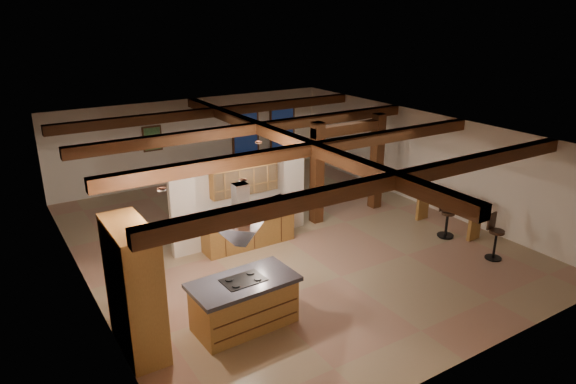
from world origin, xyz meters
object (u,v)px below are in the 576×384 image
at_px(dining_table, 219,205).
at_px(bar_counter, 448,206).
at_px(kitchen_island, 244,303).
at_px(sofa, 269,168).

bearing_deg(dining_table, bar_counter, -17.64).
bearing_deg(bar_counter, dining_table, 139.56).
distance_m(kitchen_island, bar_counter, 7.02).
xyz_separation_m(sofa, bar_counter, (1.76, -6.83, 0.41)).
relative_size(sofa, bar_counter, 0.95).
distance_m(dining_table, sofa, 4.12).
bearing_deg(kitchen_island, dining_table, 69.82).
xyz_separation_m(dining_table, bar_counter, (4.95, -4.22, 0.35)).
height_order(dining_table, sofa, dining_table).
xyz_separation_m(kitchen_island, sofa, (5.17, 7.97, -0.23)).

